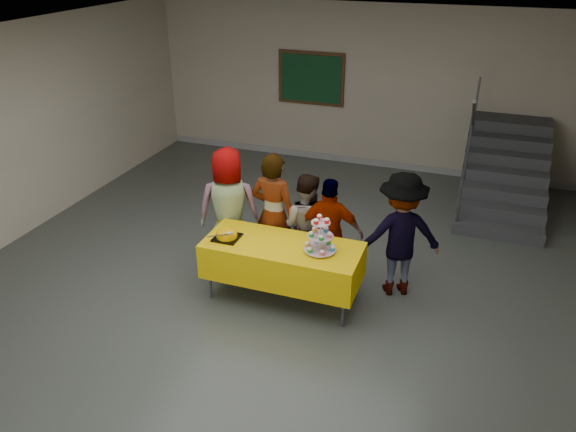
# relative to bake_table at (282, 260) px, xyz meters

# --- Properties ---
(room_shell) EXTENTS (10.00, 10.04, 3.02)m
(room_shell) POSITION_rel_bake_table_xyz_m (-0.24, -0.15, 1.57)
(room_shell) COLOR #4C514C
(room_shell) RESTS_ON ground
(bake_table) EXTENTS (1.88, 0.78, 0.77)m
(bake_table) POSITION_rel_bake_table_xyz_m (0.00, 0.00, 0.00)
(bake_table) COLOR #595960
(bake_table) RESTS_ON ground
(cupcake_stand) EXTENTS (0.38, 0.38, 0.44)m
(cupcake_stand) POSITION_rel_bake_table_xyz_m (0.46, -0.00, 0.38)
(cupcake_stand) COLOR silver
(cupcake_stand) RESTS_ON bake_table
(bear_cake) EXTENTS (0.32, 0.36, 0.12)m
(bear_cake) POSITION_rel_bake_table_xyz_m (-0.68, -0.08, 0.27)
(bear_cake) COLOR black
(bear_cake) RESTS_ON bake_table
(schoolchild_a) EXTENTS (0.94, 0.76, 1.66)m
(schoolchild_a) POSITION_rel_bake_table_xyz_m (-0.95, 0.55, 0.27)
(schoolchild_a) COLOR slate
(schoolchild_a) RESTS_ON ground
(schoolchild_b) EXTENTS (0.65, 0.46, 1.68)m
(schoolchild_b) POSITION_rel_bake_table_xyz_m (-0.33, 0.56, 0.28)
(schoolchild_b) COLOR slate
(schoolchild_b) RESTS_ON ground
(schoolchild_c) EXTENTS (0.69, 0.55, 1.41)m
(schoolchild_c) POSITION_rel_bake_table_xyz_m (0.06, 0.68, 0.15)
(schoolchild_c) COLOR slate
(schoolchild_c) RESTS_ON ground
(schoolchild_d) EXTENTS (0.87, 0.44, 1.44)m
(schoolchild_d) POSITION_rel_bake_table_xyz_m (0.42, 0.56, 0.16)
(schoolchild_d) COLOR #5C5D66
(schoolchild_d) RESTS_ON ground
(schoolchild_e) EXTENTS (1.18, 0.95, 1.60)m
(schoolchild_e) POSITION_rel_bake_table_xyz_m (1.28, 0.66, 0.24)
(schoolchild_e) COLOR slate
(schoolchild_e) RESTS_ON ground
(staircase) EXTENTS (1.30, 2.40, 2.04)m
(staircase) POSITION_rel_bake_table_xyz_m (2.46, 3.96, -0.07)
(staircase) COLOR #424447
(staircase) RESTS_ON ground
(noticeboard) EXTENTS (1.30, 0.05, 1.00)m
(noticeboard) POSITION_rel_bake_table_xyz_m (-1.19, 4.80, 1.04)
(noticeboard) COLOR #472B16
(noticeboard) RESTS_ON ground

